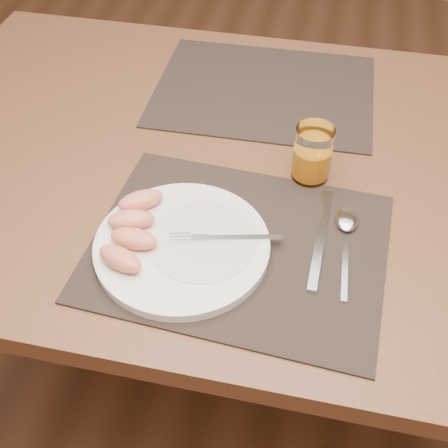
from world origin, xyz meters
TOP-DOWN VIEW (x-y plane):
  - ground at (0.00, 0.00)m, footprint 5.00×5.00m
  - table at (0.00, 0.00)m, footprint 1.40×0.90m
  - placemat_near at (0.01, -0.22)m, footprint 0.47×0.38m
  - placemat_far at (-0.02, 0.22)m, footprint 0.46×0.36m
  - plate at (-0.07, -0.25)m, footprint 0.27×0.27m
  - plate_dressing at (-0.04, -0.24)m, footprint 0.17×0.17m
  - fork at (-0.02, -0.23)m, footprint 0.17×0.06m
  - knife at (0.14, -0.20)m, footprint 0.02×0.22m
  - spoon at (0.18, -0.15)m, footprint 0.04×0.19m
  - juice_glass at (0.10, -0.03)m, footprint 0.07×0.07m
  - grapefruit_wedges at (-0.15, -0.25)m, footprint 0.09×0.19m

SIDE VIEW (x-z plane):
  - ground at x=0.00m, z-range 0.00..0.00m
  - table at x=0.00m, z-range 0.29..1.04m
  - placemat_near at x=0.01m, z-range 0.75..0.75m
  - placemat_far at x=-0.02m, z-range 0.75..0.75m
  - knife at x=0.14m, z-range 0.75..0.76m
  - spoon at x=0.18m, z-range 0.75..0.77m
  - plate at x=-0.07m, z-range 0.75..0.77m
  - plate_dressing at x=-0.04m, z-range 0.77..0.77m
  - fork at x=-0.02m, z-range 0.77..0.77m
  - grapefruit_wedges at x=-0.15m, z-range 0.77..0.80m
  - juice_glass at x=0.10m, z-range 0.75..0.85m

